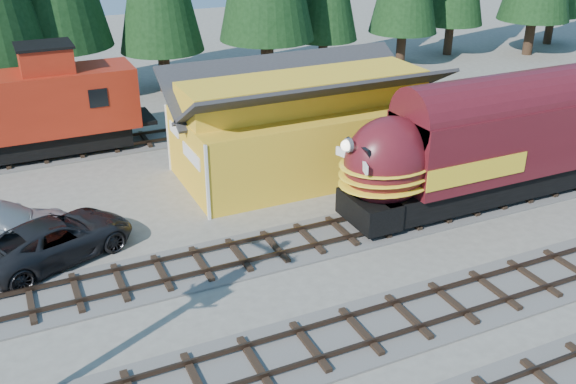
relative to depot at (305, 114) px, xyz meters
name	(u,v)px	position (x,y,z in m)	size (l,w,h in m)	color
ground	(431,273)	(0.00, -10.50, -2.96)	(120.00, 120.00, 0.00)	#6B665B
track_siding	(552,183)	(10.00, -6.50, -2.90)	(68.00, 3.20, 0.33)	#4C4947
track_spur	(76,151)	(-10.00, 7.50, -2.90)	(32.00, 3.20, 0.33)	#4C4947
depot	(305,114)	(0.00, 0.00, 0.00)	(12.80, 7.00, 5.30)	gold
locomotive	(497,147)	(6.22, -6.50, -0.40)	(16.12, 3.20, 4.38)	black
caboose	(33,108)	(-11.75, 7.50, -0.28)	(10.45, 3.03, 5.43)	black
pickup_truck_a	(56,239)	(-12.24, -3.58, -2.15)	(2.71, 5.88, 1.63)	black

